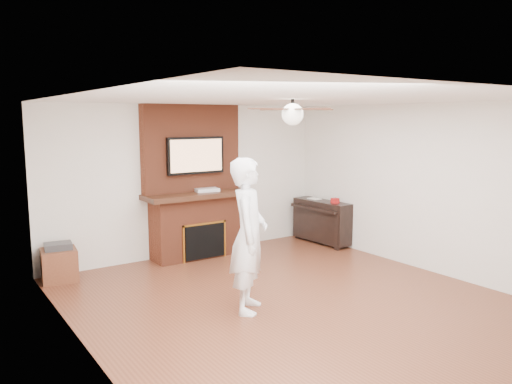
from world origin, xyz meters
TOP-DOWN VIEW (x-y plane):
  - room_shell at (0.00, 0.00)m, footprint 5.36×5.86m
  - fireplace at (0.00, 2.55)m, footprint 1.78×0.64m
  - tv at (0.00, 2.50)m, footprint 1.00×0.08m
  - ceiling_fan at (-0.00, 0.00)m, footprint 1.21×1.21m
  - person at (-0.60, 0.05)m, footprint 0.77×0.80m
  - side_table at (-2.20, 2.48)m, footprint 0.53×0.53m
  - piano at (2.31, 2.00)m, footprint 0.51×1.22m
  - cable_box at (0.17, 2.45)m, footprint 0.41×0.27m
  - candle_orange at (-0.12, 2.37)m, footprint 0.06×0.06m
  - candle_cream at (0.03, 2.35)m, footprint 0.09×0.09m
  - candle_blue at (0.18, 2.31)m, footprint 0.06×0.06m

SIDE VIEW (x-z plane):
  - candle_blue at x=0.18m, z-range 0.00..0.08m
  - candle_cream at x=0.03m, z-range 0.00..0.10m
  - candle_orange at x=-0.12m, z-range 0.00..0.10m
  - side_table at x=-2.20m, z-range -0.02..0.52m
  - piano at x=2.31m, z-range -0.02..0.86m
  - person at x=-0.60m, z-range 0.00..1.83m
  - fireplace at x=0.00m, z-range -0.25..2.25m
  - cable_box at x=0.17m, z-range 1.08..1.13m
  - room_shell at x=0.00m, z-range -0.18..2.68m
  - tv at x=0.00m, z-range 1.38..1.98m
  - ceiling_fan at x=0.00m, z-range 2.18..2.49m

